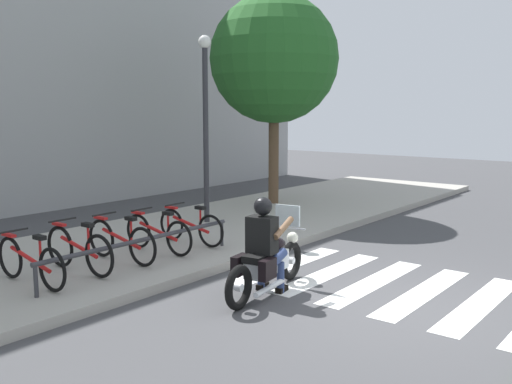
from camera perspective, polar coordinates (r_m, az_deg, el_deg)
name	(u,v)px	position (r m, az deg, el deg)	size (l,w,h in m)	color
ground_plane	(400,308)	(8.04, 14.20, -11.13)	(48.00, 48.00, 0.00)	#424244
sidewalk	(143,246)	(11.07, -11.17, -5.28)	(24.00, 4.40, 0.15)	#A8A399
crosswalk_stripe_1	(480,304)	(8.50, 21.46, -10.36)	(2.80, 0.40, 0.01)	white
crosswalk_stripe_2	(423,292)	(8.75, 16.38, -9.60)	(2.80, 0.40, 0.01)	white
crosswalk_stripe_3	(373,282)	(9.06, 11.63, -8.82)	(2.80, 0.40, 0.01)	white
crosswalk_stripe_4	(328,273)	(9.42, 7.24, -8.04)	(2.80, 0.40, 0.01)	white
crosswalk_stripe_5	(288,265)	(9.84, 3.22, -7.28)	(2.80, 0.40, 0.01)	white
motorcycle	(268,263)	(8.26, 1.16, -7.08)	(2.17, 0.76, 1.20)	black
rider	(265,239)	(8.10, 0.88, -4.73)	(0.68, 0.60, 1.42)	black
bicycle_0	(30,261)	(8.76, -21.63, -6.46)	(0.48, 1.70, 0.76)	black
bicycle_1	(79,249)	(9.17, -17.28, -5.50)	(0.48, 1.65, 0.80)	black
bicycle_2	(121,241)	(9.64, -13.33, -4.75)	(0.48, 1.67, 0.78)	black
bicycle_3	(158,233)	(10.14, -9.77, -4.06)	(0.48, 1.65, 0.75)	black
bicycle_4	(190,226)	(10.69, -6.56, -3.40)	(0.48, 1.61, 0.74)	black
bike_rack	(143,242)	(9.20, -11.19, -4.90)	(3.82, 0.07, 0.49)	#333338
street_lamp	(206,113)	(12.57, -5.06, 7.86)	(0.28, 0.28, 4.21)	#2D2D33
tree_near_rack	(274,59)	(15.22, 1.81, 13.13)	(3.35, 3.35, 5.62)	brown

